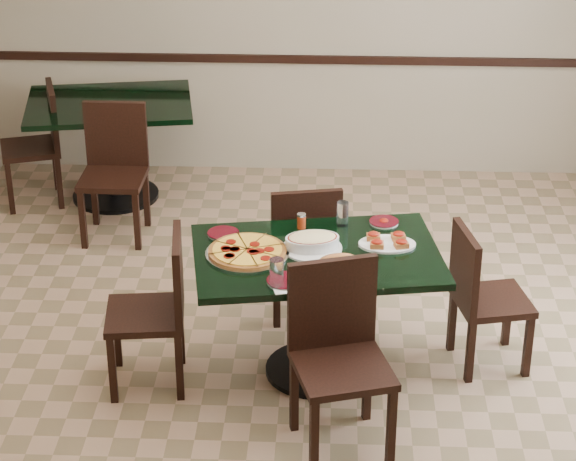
{
  "coord_description": "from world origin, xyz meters",
  "views": [
    {
      "loc": [
        0.12,
        -5.38,
        3.52
      ],
      "look_at": [
        -0.11,
        0.0,
        0.82
      ],
      "focal_mm": 70.0,
      "sensor_mm": 36.0,
      "label": 1
    }
  ],
  "objects_px": {
    "chair_right": "(480,292)",
    "back_chair_near": "(115,163)",
    "bruschetta_platter": "(387,242)",
    "chair_left": "(160,303)",
    "chair_near": "(338,346)",
    "chair_far": "(304,244)",
    "lasagna_casserole": "(312,242)",
    "bread_basket": "(338,263)",
    "pepperoni_pizza": "(247,251)",
    "main_table": "(316,283)",
    "back_table": "(111,131)",
    "back_chair_left": "(41,138)"
  },
  "relations": [
    {
      "from": "chair_right",
      "to": "back_chair_left",
      "type": "height_order",
      "value": "back_chair_left"
    },
    {
      "from": "back_table",
      "to": "back_chair_near",
      "type": "xyz_separation_m",
      "value": [
        0.13,
        -0.56,
        -0.01
      ]
    },
    {
      "from": "chair_left",
      "to": "bruschetta_platter",
      "type": "relative_size",
      "value": 2.83
    },
    {
      "from": "chair_near",
      "to": "chair_right",
      "type": "relative_size",
      "value": 1.15
    },
    {
      "from": "chair_right",
      "to": "chair_near",
      "type": "bearing_deg",
      "value": 119.75
    },
    {
      "from": "back_table",
      "to": "pepperoni_pizza",
      "type": "xyz_separation_m",
      "value": [
        1.17,
        -2.3,
        0.24
      ]
    },
    {
      "from": "lasagna_casserole",
      "to": "back_table",
      "type": "bearing_deg",
      "value": 113.52
    },
    {
      "from": "lasagna_casserole",
      "to": "chair_left",
      "type": "bearing_deg",
      "value": -178.79
    },
    {
      "from": "chair_near",
      "to": "bread_basket",
      "type": "relative_size",
      "value": 4.14
    },
    {
      "from": "bread_basket",
      "to": "back_chair_left",
      "type": "bearing_deg",
      "value": 114.2
    },
    {
      "from": "chair_right",
      "to": "main_table",
      "type": "bearing_deg",
      "value": 85.36
    },
    {
      "from": "main_table",
      "to": "chair_right",
      "type": "relative_size",
      "value": 1.69
    },
    {
      "from": "back_table",
      "to": "back_chair_left",
      "type": "relative_size",
      "value": 1.47
    },
    {
      "from": "back_table",
      "to": "lasagna_casserole",
      "type": "distance_m",
      "value": 2.7
    },
    {
      "from": "back_table",
      "to": "back_chair_left",
      "type": "bearing_deg",
      "value": 178.96
    },
    {
      "from": "chair_right",
      "to": "back_chair_near",
      "type": "relative_size",
      "value": 0.91
    },
    {
      "from": "back_table",
      "to": "bruschetta_platter",
      "type": "relative_size",
      "value": 4.1
    },
    {
      "from": "back_chair_near",
      "to": "bruschetta_platter",
      "type": "xyz_separation_m",
      "value": [
        1.79,
        -1.6,
        0.26
      ]
    },
    {
      "from": "pepperoni_pizza",
      "to": "back_chair_left",
      "type": "bearing_deg",
      "value": 126.94
    },
    {
      "from": "back_table",
      "to": "chair_left",
      "type": "relative_size",
      "value": 1.45
    },
    {
      "from": "lasagna_casserole",
      "to": "pepperoni_pizza",
      "type": "bearing_deg",
      "value": -178.47
    },
    {
      "from": "chair_right",
      "to": "back_chair_left",
      "type": "relative_size",
      "value": 0.96
    },
    {
      "from": "chair_right",
      "to": "pepperoni_pizza",
      "type": "distance_m",
      "value": 1.31
    },
    {
      "from": "back_chair_near",
      "to": "lasagna_casserole",
      "type": "distance_m",
      "value": 2.18
    },
    {
      "from": "chair_far",
      "to": "lasagna_casserole",
      "type": "distance_m",
      "value": 0.64
    },
    {
      "from": "chair_near",
      "to": "bread_basket",
      "type": "distance_m",
      "value": 0.47
    },
    {
      "from": "chair_right",
      "to": "chair_left",
      "type": "relative_size",
      "value": 0.94
    },
    {
      "from": "back_chair_near",
      "to": "bread_basket",
      "type": "height_order",
      "value": "back_chair_near"
    },
    {
      "from": "lasagna_casserole",
      "to": "chair_right",
      "type": "bearing_deg",
      "value": -5.72
    },
    {
      "from": "chair_far",
      "to": "chair_near",
      "type": "height_order",
      "value": "chair_near"
    },
    {
      "from": "chair_near",
      "to": "bruschetta_platter",
      "type": "height_order",
      "value": "chair_near"
    },
    {
      "from": "back_table",
      "to": "chair_left",
      "type": "bearing_deg",
      "value": -82.93
    },
    {
      "from": "chair_left",
      "to": "bread_basket",
      "type": "relative_size",
      "value": 3.81
    },
    {
      "from": "chair_near",
      "to": "chair_right",
      "type": "distance_m",
      "value": 1.05
    },
    {
      "from": "main_table",
      "to": "chair_near",
      "type": "distance_m",
      "value": 0.6
    },
    {
      "from": "back_table",
      "to": "bread_basket",
      "type": "distance_m",
      "value": 2.96
    },
    {
      "from": "chair_far",
      "to": "chair_right",
      "type": "height_order",
      "value": "chair_far"
    },
    {
      "from": "pepperoni_pizza",
      "to": "chair_far",
      "type": "bearing_deg",
      "value": 66.1
    },
    {
      "from": "bruschetta_platter",
      "to": "chair_far",
      "type": "bearing_deg",
      "value": 131.76
    },
    {
      "from": "bread_basket",
      "to": "bruschetta_platter",
      "type": "distance_m",
      "value": 0.39
    },
    {
      "from": "chair_near",
      "to": "lasagna_casserole",
      "type": "relative_size",
      "value": 3.0
    },
    {
      "from": "chair_right",
      "to": "back_chair_near",
      "type": "distance_m",
      "value": 2.8
    },
    {
      "from": "chair_right",
      "to": "back_table",
      "type": "bearing_deg",
      "value": 36.25
    },
    {
      "from": "chair_near",
      "to": "bread_basket",
      "type": "height_order",
      "value": "chair_near"
    },
    {
      "from": "lasagna_casserole",
      "to": "bread_basket",
      "type": "bearing_deg",
      "value": -68.65
    },
    {
      "from": "bread_basket",
      "to": "chair_far",
      "type": "bearing_deg",
      "value": 86.35
    },
    {
      "from": "chair_near",
      "to": "bruschetta_platter",
      "type": "distance_m",
      "value": 0.77
    },
    {
      "from": "back_table",
      "to": "chair_far",
      "type": "distance_m",
      "value": 2.21
    },
    {
      "from": "bruschetta_platter",
      "to": "back_chair_near",
      "type": "bearing_deg",
      "value": 136.92
    },
    {
      "from": "pepperoni_pizza",
      "to": "chair_left",
      "type": "bearing_deg",
      "value": -168.35
    }
  ]
}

